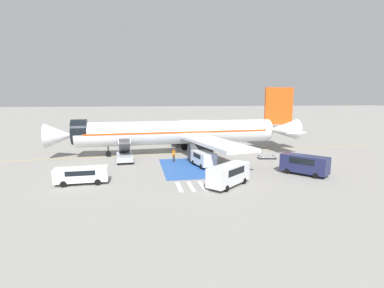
{
  "coord_description": "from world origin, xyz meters",
  "views": [
    {
      "loc": [
        -4.27,
        -47.95,
        8.76
      ],
      "look_at": [
        3.49,
        -4.65,
        2.07
      ],
      "focal_mm": 28.0,
      "sensor_mm": 36.0,
      "label": 1
    }
  ],
  "objects": [
    {
      "name": "service_van_3",
      "position": [
        4.52,
        -19.83,
        1.31
      ],
      "size": [
        5.31,
        4.96,
        2.19
      ],
      "rotation": [
        0.0,
        0.0,
        2.29
      ],
      "color": "silver",
      "rests_on": "ground_plane"
    },
    {
      "name": "apron_walkway_bar_0",
      "position": [
        -0.42,
        -19.2,
        0.0
      ],
      "size": [
        0.44,
        3.6,
        0.01
      ],
      "primitive_type": "cube",
      "color": "silver",
      "rests_on": "ground_plane"
    },
    {
      "name": "airliner",
      "position": [
        2.67,
        -0.87,
        3.38
      ],
      "size": [
        40.97,
        32.73,
        10.64
      ],
      "rotation": [
        0.0,
        0.0,
        1.64
      ],
      "color": "silver",
      "rests_on": "ground_plane"
    },
    {
      "name": "ground_plane",
      "position": [
        0.0,
        0.0,
        0.0
      ],
      "size": [
        600.0,
        600.0,
        0.0
      ],
      "primitive_type": "plane",
      "color": "gray"
    },
    {
      "name": "baggage_cart",
      "position": [
        14.26,
        -7.29,
        0.26
      ],
      "size": [
        2.84,
        1.98,
        0.87
      ],
      "rotation": [
        0.0,
        0.0,
        4.52
      ],
      "color": "gray",
      "rests_on": "ground_plane"
    },
    {
      "name": "service_van_1",
      "position": [
        -10.22,
        -16.36,
        1.06
      ],
      "size": [
        5.37,
        2.09,
        1.73
      ],
      "rotation": [
        0.0,
        0.0,
        4.76
      ],
      "color": "silver",
      "rests_on": "ground_plane"
    },
    {
      "name": "apron_leadline_yellow",
      "position": [
        1.98,
        -0.91,
        0.0
      ],
      "size": [
        75.07,
        5.04,
        0.01
      ],
      "primitive_type": "cube",
      "rotation": [
        0.0,
        0.0,
        1.64
      ],
      "color": "gold",
      "rests_on": "ground_plane"
    },
    {
      "name": "service_van_2",
      "position": [
        14.51,
        -16.93,
        1.36
      ],
      "size": [
        4.7,
        5.31,
        2.28
      ],
      "rotation": [
        0.0,
        0.0,
        0.66
      ],
      "color": "#1E234C",
      "rests_on": "ground_plane"
    },
    {
      "name": "apron_walkway_bar_2",
      "position": [
        1.98,
        -19.2,
        0.0
      ],
      "size": [
        0.44,
        3.6,
        0.01
      ],
      "primitive_type": "cube",
      "color": "silver",
      "rests_on": "ground_plane"
    },
    {
      "name": "apron_walkway_bar_1",
      "position": [
        0.78,
        -19.2,
        0.0
      ],
      "size": [
        0.44,
        3.6,
        0.01
      ],
      "primitive_type": "cube",
      "color": "silver",
      "rests_on": "ground_plane"
    },
    {
      "name": "ground_crew_1",
      "position": [
        4.8,
        -5.17,
        0.98
      ],
      "size": [
        0.25,
        0.44,
        1.71
      ],
      "rotation": [
        0.0,
        0.0,
        4.67
      ],
      "color": "black",
      "rests_on": "ground_plane"
    },
    {
      "name": "apron_walkway_bar_3",
      "position": [
        3.18,
        -19.2,
        0.0
      ],
      "size": [
        0.44,
        3.6,
        0.01
      ],
      "primitive_type": "cube",
      "color": "silver",
      "rests_on": "ground_plane"
    },
    {
      "name": "ground_crew_0",
      "position": [
        0.45,
        -7.15,
        1.07
      ],
      "size": [
        0.49,
        0.43,
        1.84
      ],
      "rotation": [
        0.0,
        0.0,
        3.73
      ],
      "color": "#2D2D33",
      "rests_on": "ground_plane"
    },
    {
      "name": "service_van_0",
      "position": [
        3.94,
        -10.61,
        1.17
      ],
      "size": [
        2.74,
        4.59,
        1.93
      ],
      "rotation": [
        0.0,
        0.0,
        3.35
      ],
      "color": "silver",
      "rests_on": "ground_plane"
    },
    {
      "name": "boarding_stairs_forward",
      "position": [
        -6.31,
        -5.85,
        0.96
      ],
      "size": [
        2.5,
        5.34,
        3.78
      ],
      "rotation": [
        0.0,
        0.0,
        0.06
      ],
      "color": "#ADB2BA",
      "rests_on": "ground_plane"
    },
    {
      "name": "fuel_tanker",
      "position": [
        9.73,
        23.74,
        1.88
      ],
      "size": [
        10.8,
        2.97,
        3.7
      ],
      "rotation": [
        0.0,
        0.0,
        -1.61
      ],
      "color": "#38383D",
      "rests_on": "ground_plane"
    },
    {
      "name": "apron_stand_patch_blue",
      "position": [
        1.98,
        -10.92,
        0.0
      ],
      "size": [
        6.93,
        11.77,
        0.01
      ],
      "primitive_type": "cube",
      "color": "#2856A8",
      "rests_on": "ground_plane"
    }
  ]
}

